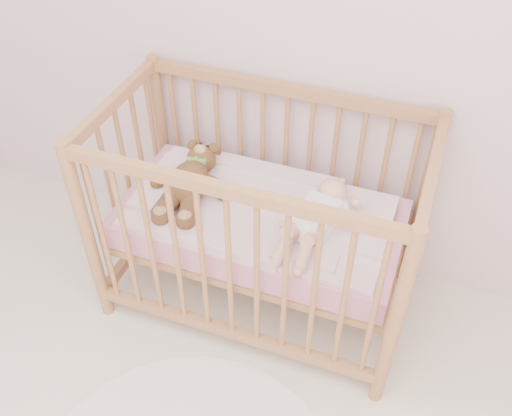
% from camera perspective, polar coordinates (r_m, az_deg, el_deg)
% --- Properties ---
extents(crib, '(1.36, 0.76, 1.00)m').
position_cam_1_polar(crib, '(2.49, 0.40, -1.30)').
color(crib, '#B87D4E').
rests_on(crib, floor).
extents(mattress, '(1.22, 0.62, 0.13)m').
position_cam_1_polar(mattress, '(2.50, 0.40, -1.55)').
color(mattress, pink).
rests_on(mattress, crib).
extents(blanket, '(1.10, 0.58, 0.06)m').
position_cam_1_polar(blanket, '(2.45, 0.40, -0.29)').
color(blanket, pink).
rests_on(blanket, mattress).
extents(baby, '(0.35, 0.59, 0.14)m').
position_cam_1_polar(baby, '(2.34, 6.08, -0.71)').
color(baby, white).
rests_on(baby, blanket).
extents(teddy_bear, '(0.43, 0.57, 0.15)m').
position_cam_1_polar(teddy_bear, '(2.48, -6.76, 2.61)').
color(teddy_bear, brown).
rests_on(teddy_bear, blanket).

